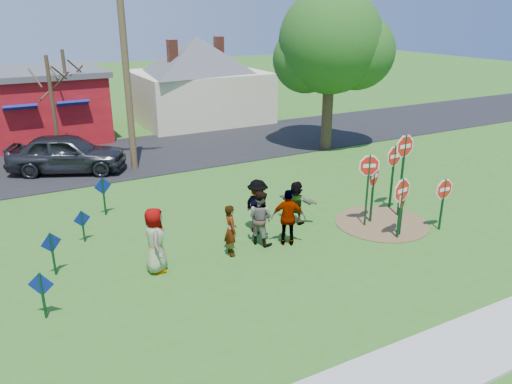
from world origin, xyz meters
TOP-DOWN VIEW (x-y plane):
  - ground at (0.00, 0.00)m, footprint 120.00×120.00m
  - sidewalk at (0.00, -7.20)m, footprint 22.00×1.80m
  - road at (0.00, 11.50)m, footprint 120.00×7.50m
  - dirt_patch at (4.50, -1.00)m, footprint 3.20×3.20m
  - red_building at (-5.50, 17.99)m, footprint 9.40×7.69m
  - cream_house at (5.50, 18.00)m, footprint 9.40×9.40m
  - stop_sign_a at (4.13, -2.16)m, footprint 1.04×0.19m
  - stop_sign_b at (3.84, -0.89)m, footprint 0.93×0.35m
  - stop_sign_c at (5.47, -0.77)m, footprint 1.08×0.07m
  - stop_sign_d at (5.78, -0.01)m, footprint 1.05×0.17m
  - stop_sign_e at (4.35, -2.02)m, footprint 0.92×0.56m
  - stop_sign_f at (5.87, -2.32)m, footprint 0.95×0.07m
  - stop_sign_g at (4.23, -0.72)m, footprint 0.96×0.41m
  - blue_diamond_a at (-6.51, -1.47)m, footprint 0.56×0.30m
  - blue_diamond_b at (-6.01, 0.63)m, footprint 0.57×0.23m
  - blue_diamond_c at (-4.88, 2.42)m, footprint 0.55×0.16m
  - blue_diamond_d at (-3.78, 4.36)m, footprint 0.64×0.16m
  - person_a at (-3.41, -0.50)m, footprint 0.82×1.05m
  - person_b at (-1.12, -0.60)m, footprint 0.47×0.64m
  - person_c at (0.03, -0.34)m, footprint 0.99×1.07m
  - person_d at (0.35, 0.42)m, footprint 0.83×1.27m
  - person_e at (0.76, -0.84)m, footprint 1.14×0.96m
  - person_f at (1.89, 0.46)m, footprint 1.11×1.45m
  - suv at (-4.11, 10.21)m, footprint 5.53×4.00m
  - utility_pole at (-1.36, 9.23)m, footprint 2.24×0.97m
  - leafy_tree at (8.79, 8.05)m, footprint 5.71×5.21m
  - bare_tree_east at (-4.16, 12.65)m, footprint 1.80×1.80m
  - bare_tree_extra at (-3.13, 14.77)m, footprint 1.80×1.80m

SIDE VIEW (x-z plane):
  - ground at x=0.00m, z-range 0.00..0.00m
  - dirt_patch at x=4.50m, z-range 0.00..0.03m
  - road at x=0.00m, z-range 0.00..0.04m
  - sidewalk at x=0.00m, z-range 0.00..0.08m
  - blue_diamond_c at x=-4.88m, z-range 0.13..1.20m
  - person_f at x=1.89m, z-range 0.00..1.53m
  - blue_diamond_a at x=-6.51m, z-range 0.15..1.39m
  - person_b at x=-1.12m, z-range 0.00..1.60m
  - blue_diamond_b at x=-6.01m, z-range 0.16..1.46m
  - person_c at x=0.03m, z-range 0.00..1.77m
  - blue_diamond_d at x=-3.78m, z-range 0.18..1.62m
  - person_e at x=0.76m, z-range 0.00..1.83m
  - suv at x=-4.11m, z-range 0.04..1.79m
  - person_d at x=0.35m, z-range 0.00..1.85m
  - person_a at x=-3.41m, z-range 0.00..1.91m
  - stop_sign_e at x=4.35m, z-range 0.28..2.12m
  - stop_sign_f at x=5.87m, z-range 0.37..2.30m
  - stop_sign_a at x=4.13m, z-range 0.40..2.58m
  - stop_sign_g at x=4.23m, z-range 0.41..2.61m
  - stop_sign_d at x=5.78m, z-range 0.55..3.08m
  - stop_sign_b at x=3.84m, z-range 0.60..3.27m
  - red_building at x=-5.50m, z-range 0.02..3.92m
  - stop_sign_c at x=5.47m, z-range 0.65..3.79m
  - cream_house at x=5.50m, z-range -0.33..6.17m
  - bare_tree_east at x=-4.16m, z-range 0.74..5.77m
  - bare_tree_extra at x=-3.13m, z-range 0.75..5.86m
  - utility_pole at x=-1.36m, z-range 0.25..9.88m
  - leafy_tree at x=8.79m, z-range 1.17..9.28m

